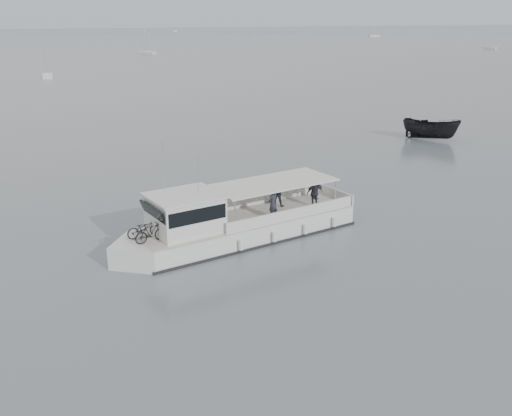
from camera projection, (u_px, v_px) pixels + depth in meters
name	position (u px, v px, depth m)	size (l,w,h in m)	color
ground	(191.00, 232.00, 31.63)	(1400.00, 1400.00, 0.00)	slate
headland	(15.00, 12.00, 516.73)	(1400.00, 90.00, 28.00)	#939EA8
tour_boat	(228.00, 225.00, 29.91)	(14.05, 5.63, 5.86)	silver
dark_motorboat	(431.00, 129.00, 54.53)	(2.05, 5.44, 2.10)	black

